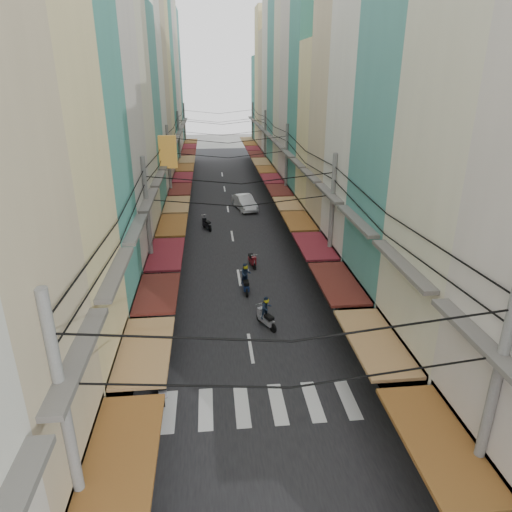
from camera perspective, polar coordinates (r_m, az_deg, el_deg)
ground at (r=23.54m, az=-1.13°, el=-8.80°), size 160.00×160.00×0.00m
road at (r=41.98m, az=-3.43°, el=5.20°), size 10.00×80.00×0.02m
sidewalk_left at (r=42.22m, az=-12.31°, el=4.86°), size 3.00×80.00×0.06m
sidewalk_right at (r=42.72m, az=5.35°, el=5.46°), size 3.00×80.00×0.06m
crosswalk at (r=18.64m, az=0.50°, el=-18.12°), size 7.55×2.40×0.01m
building_row_left at (r=37.36m, az=-16.35°, el=17.60°), size 7.80×67.67×23.70m
building_row_right at (r=37.95m, az=9.13°, el=17.66°), size 7.80×68.98×22.59m
utility_poles at (r=35.66m, az=-3.29°, el=13.07°), size 10.20×66.13×8.20m
white_car at (r=43.62m, az=-1.41°, el=5.86°), size 5.11×2.88×1.70m
bicycle at (r=25.91m, az=12.92°, el=-6.35°), size 1.87×0.86×1.24m
moving_scooters at (r=25.45m, az=-3.52°, el=-5.02°), size 5.27×22.65×1.77m
parked_scooters at (r=20.23m, az=9.18°, el=-13.20°), size 13.14×13.19×0.99m
pedestrians at (r=25.42m, az=-9.93°, el=-4.13°), size 13.58×25.42×2.23m
market_umbrella at (r=18.61m, az=20.79°, el=-12.48°), size 2.09×2.09×2.20m
traffic_sign at (r=24.28m, az=9.96°, el=-2.75°), size 0.10×0.61×2.80m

